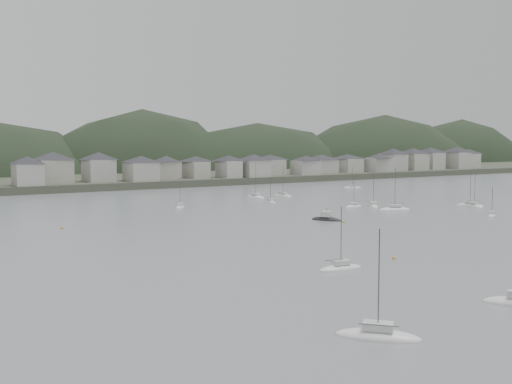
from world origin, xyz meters
TOP-DOWN VIEW (x-y plane):
  - ground at (0.00, 0.00)m, footprint 900.00×900.00m
  - far_shore_land at (0.00, 295.00)m, footprint 900.00×250.00m
  - forested_ridge at (4.83, 269.40)m, footprint 851.55×103.94m
  - waterfront_town at (50.59, 183.34)m, footprint 451.48×28.46m
  - sailboat_lead at (39.75, 71.98)m, footprint 6.94×8.31m
  - moored_fleet at (-5.53, 62.26)m, footprint 224.66×178.18m
  - motor_launch_far at (7.84, 55.02)m, footprint 6.07×8.43m
  - mooring_buoys at (-4.90, 32.40)m, footprint 191.10×94.39m

SIDE VIEW (x-z plane):
  - forested_ridge at x=4.83m, z-range -62.57..40.00m
  - ground at x=0.00m, z-range 0.00..0.00m
  - mooring_buoys at x=-4.90m, z-range -0.20..0.50m
  - sailboat_lead at x=39.75m, z-range -5.50..5.85m
  - moored_fleet at x=-5.53m, z-range -6.45..6.80m
  - motor_launch_far at x=7.84m, z-range -1.66..2.24m
  - far_shore_land at x=0.00m, z-range 0.00..3.00m
  - waterfront_town at x=50.59m, z-range 2.20..15.12m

